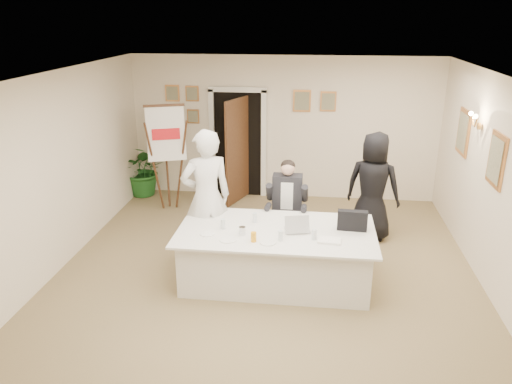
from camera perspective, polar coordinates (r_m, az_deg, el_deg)
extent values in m
plane|color=olive|center=(7.12, 0.92, -10.05)|extent=(7.00, 7.00, 0.00)
cube|color=white|center=(6.22, 1.06, 12.92)|extent=(6.00, 7.00, 0.02)
cube|color=white|center=(9.90, 3.13, 7.28)|extent=(6.00, 0.10, 2.80)
cube|color=white|center=(3.47, -5.45, -18.60)|extent=(6.00, 0.10, 2.80)
cube|color=white|center=(7.46, -22.61, 1.52)|extent=(0.10, 7.00, 2.80)
cube|color=white|center=(6.92, 26.51, -0.41)|extent=(0.10, 7.00, 2.80)
cube|color=black|center=(10.05, -2.07, 5.43)|extent=(0.92, 0.06, 2.10)
cube|color=white|center=(10.12, -5.02, 5.46)|extent=(0.10, 0.06, 2.20)
cube|color=white|center=(9.96, 0.88, 5.30)|extent=(0.10, 0.06, 2.20)
cube|color=#3A1F12|center=(9.65, -2.16, 4.69)|extent=(0.33, 0.81, 2.02)
cube|color=white|center=(6.95, 2.27, -7.35)|extent=(2.49, 1.24, 0.75)
cube|color=white|center=(6.78, 2.32, -4.46)|extent=(2.67, 1.42, 0.03)
cube|color=white|center=(9.17, -10.51, 6.55)|extent=(0.71, 0.42, 0.96)
imported|color=silver|center=(7.27, -5.69, -0.65)|extent=(0.88, 0.76, 2.03)
imported|color=black|center=(8.29, 13.21, 0.63)|extent=(1.01, 0.82, 1.79)
imported|color=#1C551E|center=(10.40, -12.67, 2.52)|extent=(1.09, 0.98, 1.08)
cube|color=black|center=(6.84, 10.95, -3.22)|extent=(0.40, 0.13, 0.28)
cube|color=white|center=(6.50, 8.38, -5.51)|extent=(0.31, 0.23, 0.03)
cylinder|color=white|center=(6.67, -5.58, -4.76)|extent=(0.23, 0.23, 0.01)
cylinder|color=white|center=(6.48, -3.22, -5.46)|extent=(0.27, 0.27, 0.01)
cylinder|color=white|center=(6.40, 1.36, -5.78)|extent=(0.22, 0.22, 0.01)
cylinder|color=silver|center=(6.80, -3.79, -3.65)|extent=(0.08, 0.08, 0.14)
cylinder|color=silver|center=(6.44, 2.80, -5.00)|extent=(0.08, 0.08, 0.14)
cylinder|color=silver|center=(6.51, 6.65, -4.86)|extent=(0.08, 0.08, 0.14)
cylinder|color=silver|center=(6.98, -0.13, -2.95)|extent=(0.07, 0.07, 0.14)
cylinder|color=orange|center=(6.41, -0.28, -5.16)|extent=(0.08, 0.08, 0.13)
cylinder|color=silver|center=(6.61, -1.59, -4.45)|extent=(0.12, 0.12, 0.11)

